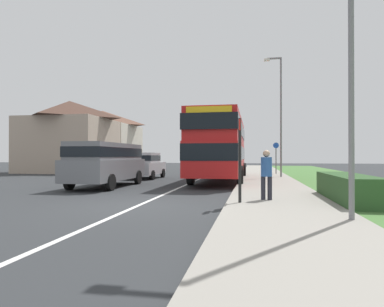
% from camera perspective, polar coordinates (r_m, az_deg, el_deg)
% --- Properties ---
extents(ground_plane, '(120.00, 120.00, 0.00)m').
position_cam_1_polar(ground_plane, '(10.25, -9.17, -8.75)').
color(ground_plane, '#2D3033').
extents(lane_marking_centre, '(0.14, 60.00, 0.01)m').
position_cam_1_polar(lane_marking_centre, '(17.95, -0.62, -5.15)').
color(lane_marking_centre, silver).
rests_on(lane_marking_centre, ground_plane).
extents(pavement_near_side, '(3.20, 68.00, 0.12)m').
position_cam_1_polar(pavement_near_side, '(15.65, 13.30, -5.63)').
color(pavement_near_side, gray).
rests_on(pavement_near_side, ground_plane).
extents(grass_verge_seaward, '(6.00, 68.00, 0.08)m').
position_cam_1_polar(grass_verge_seaward, '(16.45, 28.50, -5.41)').
color(grass_verge_seaward, '#477538').
rests_on(grass_verge_seaward, ground_plane).
extents(roadside_hedge, '(1.10, 4.27, 0.90)m').
position_cam_1_polar(roadside_hedge, '(11.64, 24.90, -5.49)').
color(roadside_hedge, '#2D5128').
rests_on(roadside_hedge, ground_plane).
extents(double_decker_bus, '(2.80, 11.43, 3.70)m').
position_cam_1_polar(double_decker_bus, '(20.13, 4.92, 1.45)').
color(double_decker_bus, red).
rests_on(double_decker_bus, ground_plane).
extents(parked_van_grey, '(2.11, 5.59, 2.09)m').
position_cam_1_polar(parked_van_grey, '(16.69, -14.22, -1.21)').
color(parked_van_grey, slate).
rests_on(parked_van_grey, ground_plane).
extents(parked_car_silver, '(1.90, 3.97, 1.70)m').
position_cam_1_polar(parked_car_silver, '(22.30, -7.97, -1.85)').
color(parked_car_silver, '#B7B7BC').
rests_on(parked_car_silver, ground_plane).
extents(pedestrian_at_stop, '(0.34, 0.34, 1.67)m').
position_cam_1_polar(pedestrian_at_stop, '(10.73, 12.51, -3.14)').
color(pedestrian_at_stop, '#23232D').
rests_on(pedestrian_at_stop, ground_plane).
extents(bus_stop_sign, '(0.09, 0.52, 2.60)m').
position_cam_1_polar(bus_stop_sign, '(9.97, 8.12, -0.11)').
color(bus_stop_sign, black).
rests_on(bus_stop_sign, ground_plane).
extents(cycle_route_sign, '(0.44, 0.08, 2.52)m').
position_cam_1_polar(cycle_route_sign, '(26.57, 14.06, -0.53)').
color(cycle_route_sign, slate).
rests_on(cycle_route_sign, ground_plane).
extents(street_lamp_near, '(1.14, 0.20, 8.33)m').
position_cam_1_polar(street_lamp_near, '(8.61, 24.70, 21.70)').
color(street_lamp_near, slate).
rests_on(street_lamp_near, ground_plane).
extents(street_lamp_mid, '(1.14, 0.20, 7.98)m').
position_cam_1_polar(street_lamp_mid, '(23.01, 14.61, 7.24)').
color(street_lamp_mid, slate).
rests_on(street_lamp_mid, ground_plane).
extents(house_terrace_far_side, '(7.14, 13.54, 6.54)m').
position_cam_1_polar(house_terrace_far_side, '(35.79, -17.30, 2.46)').
color(house_terrace_far_side, tan).
rests_on(house_terrace_far_side, ground_plane).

